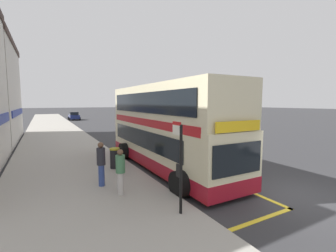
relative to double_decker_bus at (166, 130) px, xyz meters
name	(u,v)px	position (x,y,z in m)	size (l,w,h in m)	color
ground_plane	(102,125)	(2.46, 26.19, -2.06)	(260.00, 260.00, 0.00)	#333335
pavement_near	(52,126)	(-4.54, 26.19, -1.99)	(6.00, 76.00, 0.14)	#A39E93
double_decker_bus	(166,130)	(0.00, 0.00, 0.00)	(3.24, 10.43, 4.40)	beige
bus_bay_markings	(164,167)	(-0.08, 0.06, -2.06)	(2.93, 12.91, 0.01)	yellow
bus_stop_sign	(180,161)	(-2.17, -4.98, -0.29)	(0.09, 0.51, 2.79)	black
parked_car_navy_far	(74,116)	(-0.19, 38.65, -1.26)	(2.09, 4.20, 1.62)	navy
pedestrian_waiting_near_sign	(120,170)	(-3.33, -2.74, -1.01)	(0.34, 0.34, 1.69)	#B7B2AD
pedestrian_further_back	(101,162)	(-3.76, -1.53, -0.94)	(0.34, 0.34, 1.80)	#33478C
litter_bin	(115,158)	(-2.58, 0.74, -1.40)	(0.51, 0.51, 1.04)	black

